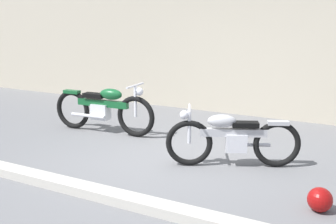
% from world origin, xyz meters
% --- Properties ---
extents(ground_plane, '(40.00, 40.00, 0.00)m').
position_xyz_m(ground_plane, '(0.00, 0.00, 0.00)').
color(ground_plane, slate).
extents(building_wall, '(18.00, 0.30, 2.98)m').
position_xyz_m(building_wall, '(0.00, 3.53, 1.49)').
color(building_wall, '#B2A893').
rests_on(building_wall, ground_plane).
extents(curb_strip, '(18.00, 0.24, 0.12)m').
position_xyz_m(curb_strip, '(0.00, -1.63, 0.06)').
color(curb_strip, '#B7B2A8').
rests_on(curb_strip, ground_plane).
extents(helmet, '(0.28, 0.28, 0.28)m').
position_xyz_m(helmet, '(2.37, -0.73, 0.14)').
color(helmet, maroon).
rests_on(helmet, ground_plane).
extents(motorcycle_silver, '(1.82, 0.99, 0.89)m').
position_xyz_m(motorcycle_silver, '(0.99, 0.18, 0.43)').
color(motorcycle_silver, black).
rests_on(motorcycle_silver, ground_plane).
extents(motorcycle_green, '(2.18, 0.61, 0.98)m').
position_xyz_m(motorcycle_green, '(-1.76, 0.76, 0.47)').
color(motorcycle_green, black).
rests_on(motorcycle_green, ground_plane).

